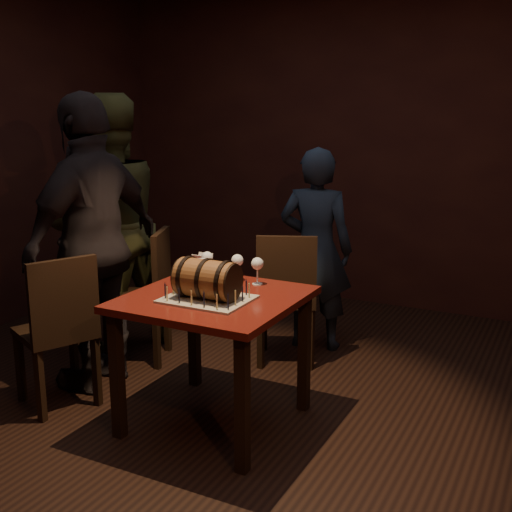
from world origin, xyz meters
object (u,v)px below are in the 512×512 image
Objects in this scene: barrel_cake at (207,279)px; chair_left_rear at (148,288)px; wine_glass_mid at (237,262)px; person_back at (316,250)px; wine_glass_right at (257,265)px; chair_back at (286,292)px; person_left_front at (94,244)px; pub_table at (214,315)px; person_left_rear at (109,225)px; wine_glass_left at (207,259)px; pint_of_ale at (204,272)px; chair_left_front at (60,324)px.

chair_left_rear is at bearing 142.92° from barrel_cake.
wine_glass_mid is 0.11× the size of person_back.
person_back is (-0.07, 1.06, -0.13)m from wine_glass_right.
person_left_front reaches higher than chair_back.
person_left_rear is (-1.29, 0.69, 0.28)m from pub_table.
wine_glass_left is 1.00× the size of wine_glass_mid.
person_back is at bearing 88.82° from barrel_cake.
chair_back is at bearing 90.00° from pub_table.
pub_table is at bearing 79.28° from person_back.
person_left_front is at bearing -167.52° from wine_glass_mid.
wine_glass_left reaches higher than pint_of_ale.
wine_glass_mid is 0.17× the size of chair_left_rear.
wine_glass_right is 0.09× the size of person_left_front.
person_back is (0.04, 0.42, 0.22)m from chair_back.
wine_glass_mid is 1.00× the size of wine_glass_right.
pint_of_ale is at bearing 125.05° from barrel_cake.
person_back reaches higher than pub_table.
chair_back is at bearing 124.14° from person_left_rear.
person_back is 1.60m from person_left_front.
person_left_rear is 0.67m from person_left_front.
chair_back is 0.50× the size of person_left_rear.
chair_left_front reaches higher than wine_glass_left.
chair_left_front is 1.11m from person_left_rear.
person_left_rear is (-0.40, 0.95, 0.40)m from chair_left_front.
chair_back is 0.50× the size of person_left_front.
chair_left_front is (-0.89, -1.21, 0.00)m from chair_back.
person_left_rear is at bearing 151.78° from pub_table.
pub_table is 0.49× the size of person_left_rear.
chair_left_rear is at bearing 156.56° from wine_glass_left.
chair_left_front is (-0.72, -0.43, -0.30)m from pint_of_ale.
pub_table is at bearing -33.79° from chair_left_rear.
person_left_rear is 1.00× the size of person_left_front.
wine_glass_right is (0.10, 0.40, 0.00)m from barrel_cake.
person_back is 1.51m from person_left_rear.
chair_left_front is (-0.66, -0.57, -0.35)m from wine_glass_left.
wine_glass_right is 1.06m from person_left_front.
wine_glass_left is 0.09× the size of person_left_front.
chair_left_front is at bearing -149.45° from pint_of_ale.
chair_left_rear is 1.23m from person_back.
pub_table is 0.99m from person_left_front.
pub_table is 0.61× the size of person_back.
person_left_rear is at bearing 164.65° from wine_glass_right.
person_left_front is at bearing 172.28° from pub_table.
wine_glass_right is at bearing 84.59° from person_back.
person_left_front reaches higher than wine_glass_right.
barrel_cake reaches higher than chair_left_rear.
person_left_rear is at bearing 160.14° from wine_glass_left.
wine_glass_mid is at bearing 172.76° from wine_glass_right.
wine_glass_right is at bearing 26.41° from pint_of_ale.
person_left_rear is (-0.40, 0.10, 0.40)m from chair_left_rear.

